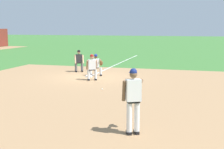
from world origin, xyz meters
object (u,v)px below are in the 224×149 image
at_px(first_base_bag, 89,76).
at_px(pitcher, 133,97).
at_px(baseball, 102,89).
at_px(first_baseman, 96,64).
at_px(umpire, 79,60).
at_px(baserunner, 92,66).

height_order(first_base_bag, pitcher, pitcher).
bearing_deg(baseball, pitcher, -154.32).
height_order(baseball, pitcher, pitcher).
xyz_separation_m(first_baseman, umpire, (1.33, 1.65, 0.06)).
height_order(baseball, first_baseman, first_baseman).
height_order(first_base_bag, first_baseman, first_baseman).
distance_m(first_base_bag, baseball, 3.87).
distance_m(first_base_bag, first_baseman, 0.89).
relative_size(baseball, baserunner, 0.05).
xyz_separation_m(baseball, umpire, (5.18, 3.25, 0.76)).
relative_size(first_base_bag, baseball, 5.14).
xyz_separation_m(pitcher, baserunner, (7.93, 4.02, -0.27)).
bearing_deg(pitcher, first_base_bag, 27.10).
distance_m(pitcher, first_baseman, 10.36).
bearing_deg(pitcher, baserunner, 26.90).
bearing_deg(first_base_bag, baseball, -150.64).
distance_m(baseball, first_baseman, 4.23).
distance_m(first_baseman, baserunner, 1.52).
bearing_deg(first_base_bag, pitcher, -152.90).
bearing_deg(first_baseman, baserunner, -170.27).
bearing_deg(umpire, pitcher, -151.12).
height_order(first_base_bag, baseball, first_base_bag).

